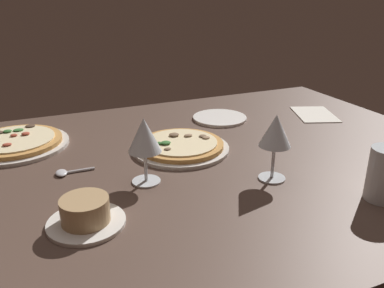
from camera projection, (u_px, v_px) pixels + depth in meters
The scene contains 9 objects.
dining_table at pixel (204, 165), 108.62cm from camera, with size 150.00×110.00×4.00cm, color brown.
pizza_main at pixel (181, 146), 112.85cm from camera, with size 27.29×27.29×3.37cm.
pizza_side at pixel (15, 143), 115.33cm from camera, with size 29.88×29.88×3.38cm.
ramekin_on_saucer at pixel (85, 214), 77.58cm from camera, with size 15.30×15.30×5.68cm.
wine_glass_far at pixel (144, 137), 90.86cm from camera, with size 7.82×7.82×15.94cm.
wine_glass_near at pixel (275, 133), 92.32cm from camera, with size 7.58×7.58×16.21cm.
side_plate at pixel (220, 118), 138.63cm from camera, with size 18.50×18.50×0.90cm, color white.
paper_menu at pixel (315, 114), 143.47cm from camera, with size 12.94×18.54×0.30cm, color silver.
spoon at pixel (66, 172), 98.91cm from camera, with size 9.52×4.06×1.00cm.
Camera 1 is at (42.12, 89.19, 47.97)cm, focal length 37.53 mm.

